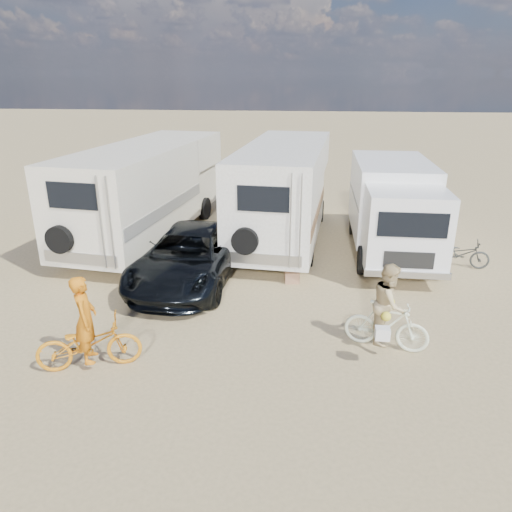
# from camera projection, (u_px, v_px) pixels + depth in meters

# --- Properties ---
(ground) EXTENTS (140.00, 140.00, 0.00)m
(ground) POSITION_uv_depth(u_px,v_px,m) (264.00, 350.00, 10.30)
(ground) COLOR tan
(ground) RESTS_ON ground
(rv_main) EXTENTS (3.21, 8.20, 3.30)m
(rv_main) POSITION_uv_depth(u_px,v_px,m) (284.00, 193.00, 16.62)
(rv_main) COLOR silver
(rv_main) RESTS_ON ground
(rv_left) EXTENTS (3.69, 8.91, 3.24)m
(rv_left) POSITION_uv_depth(u_px,v_px,m) (147.00, 192.00, 16.87)
(rv_left) COLOR beige
(rv_left) RESTS_ON ground
(box_truck) EXTENTS (2.43, 6.24, 2.87)m
(box_truck) POSITION_uv_depth(u_px,v_px,m) (393.00, 211.00, 15.32)
(box_truck) COLOR white
(box_truck) RESTS_ON ground
(dark_suv) EXTENTS (2.84, 5.47, 1.47)m
(dark_suv) POSITION_uv_depth(u_px,v_px,m) (190.00, 256.00, 13.49)
(dark_suv) COLOR black
(dark_suv) RESTS_ON ground
(bike_man) EXTENTS (2.14, 1.31, 1.06)m
(bike_man) POSITION_uv_depth(u_px,v_px,m) (89.00, 344.00, 9.51)
(bike_man) COLOR #C57310
(bike_man) RESTS_ON ground
(bike_woman) EXTENTS (1.84, 0.94, 1.06)m
(bike_woman) POSITION_uv_depth(u_px,v_px,m) (387.00, 326.00, 10.19)
(bike_woman) COLOR silver
(bike_woman) RESTS_ON ground
(rider_man) EXTENTS (0.61, 0.76, 1.79)m
(rider_man) POSITION_uv_depth(u_px,v_px,m) (87.00, 327.00, 9.38)
(rider_man) COLOR #C86A0F
(rider_man) RESTS_ON ground
(rider_woman) EXTENTS (0.86, 0.99, 1.74)m
(rider_woman) POSITION_uv_depth(u_px,v_px,m) (388.00, 311.00, 10.07)
(rider_woman) COLOR tan
(rider_woman) RESTS_ON ground
(bike_parked) EXTENTS (1.71, 0.83, 0.86)m
(bike_parked) POSITION_uv_depth(u_px,v_px,m) (461.00, 254.00, 14.55)
(bike_parked) COLOR #2A2C2A
(bike_parked) RESTS_ON ground
(cooler) EXTENTS (0.60, 0.50, 0.41)m
(cooler) POSITION_uv_depth(u_px,v_px,m) (217.00, 266.00, 14.21)
(cooler) COLOR #1D5984
(cooler) RESTS_ON ground
(crate) EXTENTS (0.45, 0.45, 0.32)m
(crate) POSITION_uv_depth(u_px,v_px,m) (292.00, 276.00, 13.61)
(crate) COLOR #92674C
(crate) RESTS_ON ground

